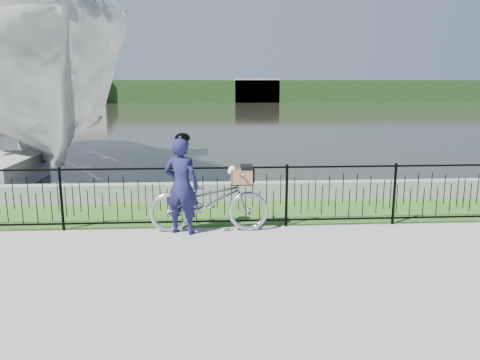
{
  "coord_description": "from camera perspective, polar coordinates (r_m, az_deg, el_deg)",
  "views": [
    {
      "loc": [
        -0.36,
        -6.57,
        2.57
      ],
      "look_at": [
        0.12,
        1.0,
        1.0
      ],
      "focal_mm": 35.0,
      "sensor_mm": 36.0,
      "label": 1
    }
  ],
  "objects": [
    {
      "name": "cyclist",
      "position": [
        8.09,
        -7.14,
        -0.54
      ],
      "size": [
        0.71,
        0.58,
        1.76
      ],
      "color": "#181740",
      "rests_on": "ground"
    },
    {
      "name": "ground",
      "position": [
        7.06,
        -0.43,
        -9.65
      ],
      "size": [
        120.0,
        120.0,
        0.0
      ],
      "primitive_type": "plane",
      "color": "gray",
      "rests_on": "ground"
    },
    {
      "name": "grass_strip",
      "position": [
        9.53,
        -1.3,
        -3.93
      ],
      "size": [
        60.0,
        2.0,
        0.01
      ],
      "primitive_type": "cube",
      "color": "#325F1E",
      "rests_on": "ground"
    },
    {
      "name": "fence",
      "position": [
        8.41,
        -1.05,
        -2.02
      ],
      "size": [
        14.0,
        0.06,
        1.15
      ],
      "primitive_type": null,
      "color": "black",
      "rests_on": "ground"
    },
    {
      "name": "bicycle_rig",
      "position": [
        8.22,
        -3.75,
        -2.5
      ],
      "size": [
        2.09,
        0.73,
        1.2
      ],
      "color": "#A4AAB0",
      "rests_on": "ground"
    },
    {
      "name": "water",
      "position": [
        39.65,
        -3.11,
        7.97
      ],
      "size": [
        120.0,
        120.0,
        0.0
      ],
      "primitive_type": "plane",
      "color": "black",
      "rests_on": "ground"
    },
    {
      "name": "boat_near",
      "position": [
        15.78,
        -23.81,
        9.89
      ],
      "size": [
        9.33,
        12.42,
        6.32
      ],
      "color": "#B6B6B5",
      "rests_on": "water"
    },
    {
      "name": "quay_wall",
      "position": [
        10.45,
        -1.53,
        -1.42
      ],
      "size": [
        60.0,
        0.3,
        0.4
      ],
      "primitive_type": "cube",
      "color": "gray",
      "rests_on": "ground"
    },
    {
      "name": "far_treeline",
      "position": [
        66.58,
        -3.36,
        10.77
      ],
      "size": [
        120.0,
        6.0,
        3.0
      ],
      "primitive_type": "cube",
      "color": "#204119",
      "rests_on": "ground"
    },
    {
      "name": "far_building_right",
      "position": [
        65.38,
        2.01,
        10.85
      ],
      "size": [
        6.0,
        3.0,
        3.2
      ],
      "primitive_type": "cube",
      "color": "#B19F8E",
      "rests_on": "ground"
    },
    {
      "name": "far_building_left",
      "position": [
        66.93,
        -19.23,
        10.58
      ],
      "size": [
        8.0,
        4.0,
        4.0
      ],
      "primitive_type": "cube",
      "color": "#B19F8E",
      "rests_on": "ground"
    }
  ]
}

